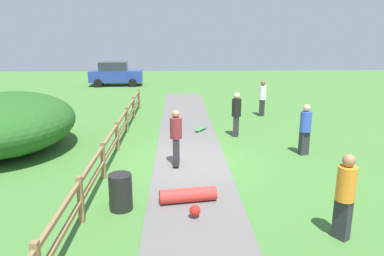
# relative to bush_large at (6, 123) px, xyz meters

# --- Properties ---
(ground_plane) EXTENTS (60.00, 60.00, 0.00)m
(ground_plane) POSITION_rel_bush_large_xyz_m (6.56, -1.44, -1.05)
(ground_plane) COLOR #427533
(asphalt_path) EXTENTS (2.40, 28.00, 0.02)m
(asphalt_path) POSITION_rel_bush_large_xyz_m (6.56, -1.44, -1.04)
(asphalt_path) COLOR #605E5B
(asphalt_path) RESTS_ON ground_plane
(wooden_fence) EXTENTS (0.12, 18.12, 1.10)m
(wooden_fence) POSITION_rel_bush_large_xyz_m (3.96, -1.44, -0.38)
(wooden_fence) COLOR olive
(wooden_fence) RESTS_ON ground_plane
(bush_large) EXTENTS (4.73, 5.67, 2.10)m
(bush_large) POSITION_rel_bush_large_xyz_m (0.00, 0.00, 0.00)
(bush_large) COLOR #23561E
(bush_large) RESTS_ON ground_plane
(trash_bin) EXTENTS (0.56, 0.56, 0.90)m
(trash_bin) POSITION_rel_bush_large_xyz_m (4.76, -4.72, -0.60)
(trash_bin) COLOR black
(trash_bin) RESTS_ON ground_plane
(skater_riding) EXTENTS (0.40, 0.81, 1.80)m
(skater_riding) POSITION_rel_bush_large_xyz_m (6.10, -1.72, -0.03)
(skater_riding) COLOR black
(skater_riding) RESTS_ON asphalt_path
(skater_fallen) EXTENTS (1.47, 1.25, 0.36)m
(skater_fallen) POSITION_rel_bush_large_xyz_m (6.41, -4.50, -0.85)
(skater_fallen) COLOR red
(skater_fallen) RESTS_ON asphalt_path
(skateboard_loose) EXTENTS (0.61, 0.78, 0.08)m
(skateboard_loose) POSITION_rel_bush_large_xyz_m (7.16, 2.46, -0.96)
(skateboard_loose) COLOR #338C4C
(skateboard_loose) RESTS_ON asphalt_path
(bystander_black) EXTENTS (0.47, 0.47, 1.82)m
(bystander_black) POSITION_rel_bush_large_xyz_m (8.56, 1.59, -0.04)
(bystander_black) COLOR #2D2D33
(bystander_black) RESTS_ON ground_plane
(bystander_blue) EXTENTS (0.47, 0.47, 1.80)m
(bystander_blue) POSITION_rel_bush_large_xyz_m (10.57, -0.85, -0.06)
(bystander_blue) COLOR #2D2D33
(bystander_blue) RESTS_ON ground_plane
(bystander_white) EXTENTS (0.52, 0.52, 1.82)m
(bystander_white) POSITION_rel_bush_large_xyz_m (10.50, 5.36, -0.04)
(bystander_white) COLOR #2D2D33
(bystander_white) RESTS_ON ground_plane
(bystander_orange) EXTENTS (0.53, 0.53, 1.85)m
(bystander_orange) POSITION_rel_bush_large_xyz_m (9.53, -6.20, -0.02)
(bystander_orange) COLOR #2D2D33
(bystander_orange) RESTS_ON ground_plane
(parked_car_blue) EXTENTS (4.27, 2.15, 1.92)m
(parked_car_blue) POSITION_rel_bush_large_xyz_m (1.15, 16.90, -0.09)
(parked_car_blue) COLOR #283D99
(parked_car_blue) RESTS_ON ground_plane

